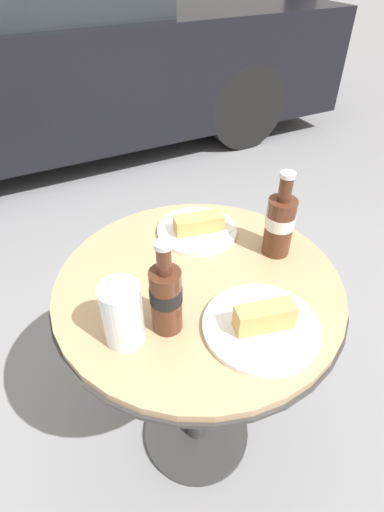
# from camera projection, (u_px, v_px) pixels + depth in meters

# --- Properties ---
(ground_plane) EXTENTS (30.00, 30.00, 0.00)m
(ground_plane) POSITION_uv_depth(u_px,v_px,m) (196.00, 432.00, 1.37)
(ground_plane) COLOR gray
(bistro_table) EXTENTS (0.67, 0.67, 0.72)m
(bistro_table) POSITION_uv_depth(u_px,v_px,m) (198.00, 327.00, 1.02)
(bistro_table) COLOR #333333
(bistro_table) RESTS_ON ground_plane
(cola_bottle_left) EXTENTS (0.07, 0.07, 0.22)m
(cola_bottle_left) POSITION_uv_depth(u_px,v_px,m) (280.00, 223.00, 0.95)
(cola_bottle_left) COLOR #4C2819
(cola_bottle_left) RESTS_ON bistro_table
(cola_bottle_right) EXTENTS (0.06, 0.06, 0.21)m
(cola_bottle_right) POSITION_uv_depth(u_px,v_px,m) (166.00, 297.00, 0.76)
(cola_bottle_right) COLOR #4C2819
(cola_bottle_right) RESTS_ON bistro_table
(drinking_glass) EXTENTS (0.08, 0.08, 0.14)m
(drinking_glass) POSITION_uv_depth(u_px,v_px,m) (123.00, 316.00, 0.75)
(drinking_glass) COLOR #C68923
(drinking_glass) RESTS_ON bistro_table
(lunch_plate_near) EXTENTS (0.21, 0.21, 0.06)m
(lunch_plate_near) POSITION_uv_depth(u_px,v_px,m) (198.00, 228.00, 1.05)
(lunch_plate_near) COLOR white
(lunch_plate_near) RESTS_ON bistro_table
(lunch_plate_far) EXTENTS (0.24, 0.24, 0.07)m
(lunch_plate_far) POSITION_uv_depth(u_px,v_px,m) (262.00, 324.00, 0.80)
(lunch_plate_far) COLOR white
(lunch_plate_far) RESTS_ON bistro_table
(parked_car) EXTENTS (4.41, 1.67, 1.34)m
(parked_car) POSITION_uv_depth(u_px,v_px,m) (19.00, 56.00, 2.78)
(parked_car) COLOR black
(parked_car) RESTS_ON ground_plane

